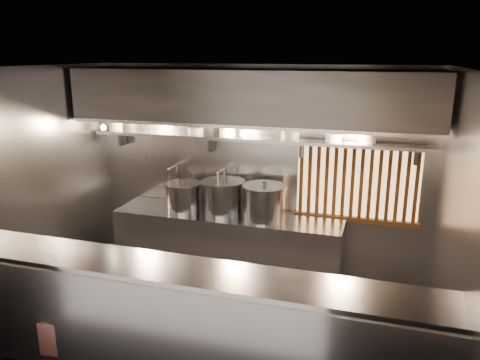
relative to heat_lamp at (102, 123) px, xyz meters
The scene contains 24 objects.
floor 2.93m from the heat_lamp, 24.14° to the right, with size 4.50×4.50×0.00m, color black.
ceiling 2.21m from the heat_lamp, 24.14° to the right, with size 4.50×4.50×0.00m, color black.
wall_back 2.11m from the heat_lamp, 18.89° to the left, with size 4.50×4.50×0.00m, color gray.
wall_left 1.14m from the heat_lamp, 112.49° to the right, with size 3.00×3.00×0.00m, color gray.
wall_right 4.29m from the heat_lamp, 11.59° to the right, with size 3.00×3.00×0.00m, color gray.
serving_counter 3.02m from the heat_lamp, 43.63° to the right, with size 4.50×0.56×1.13m.
cooking_bench 2.29m from the heat_lamp, ahead, with size 3.00×0.70×0.90m, color #9D9DA2.
bowl_shelf 1.96m from the heat_lamp, 13.90° to the left, with size 4.40×0.34×0.04m, color #9D9DA2.
exhaust_hood 1.95m from the heat_lamp, ahead, with size 4.40×0.81×0.65m.
wood_screen 3.33m from the heat_lamp, 10.66° to the left, with size 1.56×0.09×1.04m.
faucet_left 1.18m from the heat_lamp, 34.60° to the left, with size 0.04×0.30×0.50m.
faucet_right 1.71m from the heat_lamp, 19.61° to the left, with size 0.04×0.30×0.50m.
heat_lamp is the anchor object (origin of this frame).
pendant_bulb 1.83m from the heat_lamp, 11.00° to the left, with size 0.09×0.09×0.19m.
stock_pot_left 1.41m from the heat_lamp, 14.43° to the left, with size 0.51×0.51×0.42m.
stock_pot_mid 1.82m from the heat_lamp, 11.80° to the left, with size 0.76×0.76×0.48m.
stock_pot_right 2.31m from the heat_lamp, ahead, with size 0.60×0.60×0.48m.
red_placard 2.77m from the heat_lamp, 72.62° to the right, with size 0.24×0.02×0.33m, color red.
bowl_stack_0 0.49m from the heat_lamp, 101.74° to the left, with size 0.20×0.20×0.17m.
bowl_stack_1 1.20m from the heat_lamp, 23.12° to the left, with size 0.21×0.21×0.09m.
bowl_stack_2 1.61m from the heat_lamp, 16.97° to the left, with size 0.23×0.23×0.17m.
bowl_stack_3 2.41m from the heat_lamp, 11.25° to the left, with size 0.24×0.24×0.17m.
bowl_stack_4 2.93m from the heat_lamp, ahead, with size 0.22×0.22×0.09m.
bowl_stack_5 3.32m from the heat_lamp, ahead, with size 0.23×0.23×0.13m.
Camera 1 is at (1.56, -4.34, 2.94)m, focal length 35.00 mm.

